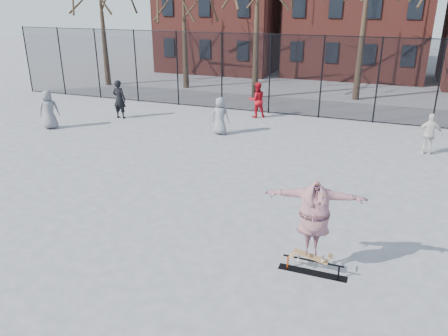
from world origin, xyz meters
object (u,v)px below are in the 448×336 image
at_px(skateboard, 311,258).
at_px(skate_rail, 313,268).
at_px(bystander_black, 119,99).
at_px(bystander_white, 430,134).
at_px(skater, 314,221).
at_px(bystander_extra, 220,116).
at_px(bystander_grey, 49,110).
at_px(bystander_red, 257,100).

bearing_deg(skateboard, skate_rail, -0.00).
bearing_deg(bystander_black, skate_rail, 138.96).
bearing_deg(bystander_white, skate_rail, 67.34).
relative_size(skateboard, bystander_white, 0.52).
distance_m(skateboard, bystander_white, 9.80).
bearing_deg(skater, skate_rail, -11.73).
bearing_deg(bystander_extra, bystander_white, -177.77).
relative_size(bystander_grey, bystander_red, 1.02).
distance_m(skater, bystander_white, 9.80).
xyz_separation_m(skateboard, bystander_black, (-11.27, 9.81, 0.57)).
bearing_deg(bystander_black, bystander_grey, 54.55).
xyz_separation_m(bystander_red, bystander_white, (7.74, -3.00, -0.07)).
relative_size(bystander_grey, bystander_extra, 1.08).
distance_m(bystander_grey, bystander_black, 3.36).
distance_m(skate_rail, skateboard, 0.26).
bearing_deg(bystander_white, bystander_grey, 1.75).
xyz_separation_m(skate_rail, bystander_black, (-11.33, 9.81, 0.82)).
relative_size(skateboard, skater, 0.39).
distance_m(bystander_white, bystander_extra, 8.39).
distance_m(bystander_grey, bystander_extra, 7.85).
height_order(skateboard, skater, skater).
xyz_separation_m(skateboard, bystander_white, (2.78, 9.39, 0.42)).
distance_m(bystander_black, bystander_white, 14.06).
distance_m(skate_rail, bystander_extra, 10.65).
bearing_deg(bystander_white, skateboard, 67.00).
bearing_deg(skate_rail, bystander_grey, 151.96).
bearing_deg(skater, bystander_black, 127.24).
xyz_separation_m(bystander_grey, bystander_extra, (7.61, 1.93, -0.06)).
xyz_separation_m(bystander_black, bystander_red, (6.31, 2.58, -0.07)).
xyz_separation_m(skateboard, skater, (0.00, 0.00, 0.90)).
distance_m(bystander_black, bystander_red, 6.81).
xyz_separation_m(skate_rail, bystander_white, (2.72, 9.39, 0.67)).
relative_size(skater, bystander_red, 1.20).
bearing_deg(skater, bystander_extra, 110.20).
relative_size(bystander_grey, bystander_white, 1.11).
distance_m(skate_rail, bystander_red, 13.39).
xyz_separation_m(skateboard, bystander_red, (-4.96, 12.39, 0.49)).
distance_m(skater, bystander_red, 13.35).
bearing_deg(skate_rail, bystander_black, 139.12).
height_order(skate_rail, skater, skater).
relative_size(bystander_grey, bystander_black, 0.94).
xyz_separation_m(skate_rail, skateboard, (-0.06, 0.00, 0.25)).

